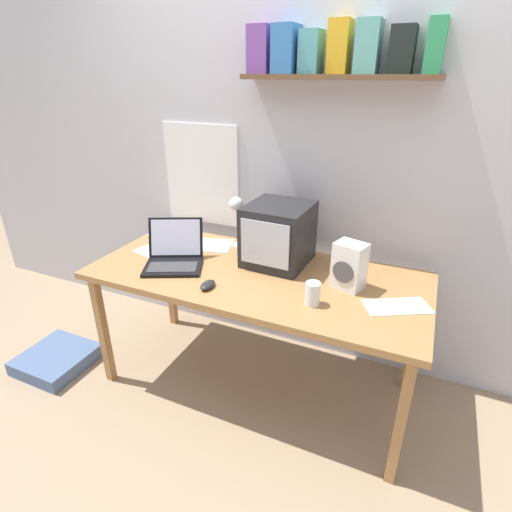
{
  "coord_description": "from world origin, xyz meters",
  "views": [
    {
      "loc": [
        0.78,
        -1.74,
        1.73
      ],
      "look_at": [
        0.0,
        0.0,
        0.85
      ],
      "focal_mm": 28.0,
      "sensor_mm": 36.0,
      "label": 1
    }
  ],
  "objects_px": {
    "space_heater": "(349,266)",
    "open_notebook": "(156,250)",
    "printed_handout": "(397,306)",
    "crt_monitor": "(278,234)",
    "floor_cushion": "(57,359)",
    "desk_lamp": "(238,215)",
    "corner_desk": "(256,282)",
    "laptop": "(174,254)",
    "juice_glass": "(313,295)",
    "computer_mouse": "(208,285)",
    "loose_paper_near_laptop": "(168,234)",
    "loose_paper_near_monitor": "(207,245)"
  },
  "relations": [
    {
      "from": "space_heater",
      "to": "printed_handout",
      "type": "height_order",
      "value": "space_heater"
    },
    {
      "from": "printed_handout",
      "to": "desk_lamp",
      "type": "bearing_deg",
      "value": 162.79
    },
    {
      "from": "juice_glass",
      "to": "printed_handout",
      "type": "bearing_deg",
      "value": 20.49
    },
    {
      "from": "desk_lamp",
      "to": "computer_mouse",
      "type": "height_order",
      "value": "desk_lamp"
    },
    {
      "from": "open_notebook",
      "to": "loose_paper_near_laptop",
      "type": "xyz_separation_m",
      "value": [
        -0.09,
        0.25,
        0.0
      ]
    },
    {
      "from": "crt_monitor",
      "to": "floor_cushion",
      "type": "xyz_separation_m",
      "value": [
        -1.3,
        -0.56,
        -0.88
      ]
    },
    {
      "from": "crt_monitor",
      "to": "desk_lamp",
      "type": "bearing_deg",
      "value": 167.78
    },
    {
      "from": "space_heater",
      "to": "juice_glass",
      "type": "bearing_deg",
      "value": -99.57
    },
    {
      "from": "printed_handout",
      "to": "floor_cushion",
      "type": "bearing_deg",
      "value": -170.27
    },
    {
      "from": "desk_lamp",
      "to": "printed_handout",
      "type": "xyz_separation_m",
      "value": [
        0.96,
        -0.3,
        -0.22
      ]
    },
    {
      "from": "juice_glass",
      "to": "space_heater",
      "type": "bearing_deg",
      "value": 63.48
    },
    {
      "from": "floor_cushion",
      "to": "loose_paper_near_monitor",
      "type": "bearing_deg",
      "value": 36.79
    },
    {
      "from": "printed_handout",
      "to": "space_heater",
      "type": "bearing_deg",
      "value": 160.2
    },
    {
      "from": "corner_desk",
      "to": "laptop",
      "type": "relative_size",
      "value": 4.35
    },
    {
      "from": "crt_monitor",
      "to": "open_notebook",
      "type": "bearing_deg",
      "value": -165.87
    },
    {
      "from": "corner_desk",
      "to": "crt_monitor",
      "type": "xyz_separation_m",
      "value": [
        0.06,
        0.18,
        0.22
      ]
    },
    {
      "from": "desk_lamp",
      "to": "laptop",
      "type": "bearing_deg",
      "value": -119.43
    },
    {
      "from": "juice_glass",
      "to": "open_notebook",
      "type": "xyz_separation_m",
      "value": [
        -1.04,
        0.21,
        -0.05
      ]
    },
    {
      "from": "crt_monitor",
      "to": "floor_cushion",
      "type": "bearing_deg",
      "value": -154.35
    },
    {
      "from": "desk_lamp",
      "to": "juice_glass",
      "type": "bearing_deg",
      "value": -29.95
    },
    {
      "from": "desk_lamp",
      "to": "open_notebook",
      "type": "height_order",
      "value": "desk_lamp"
    },
    {
      "from": "desk_lamp",
      "to": "computer_mouse",
      "type": "bearing_deg",
      "value": -75.25
    },
    {
      "from": "desk_lamp",
      "to": "computer_mouse",
      "type": "distance_m",
      "value": 0.54
    },
    {
      "from": "corner_desk",
      "to": "space_heater",
      "type": "bearing_deg",
      "value": 5.27
    },
    {
      "from": "laptop",
      "to": "printed_handout",
      "type": "xyz_separation_m",
      "value": [
        1.2,
        0.03,
        -0.06
      ]
    },
    {
      "from": "laptop",
      "to": "space_heater",
      "type": "height_order",
      "value": "space_heater"
    },
    {
      "from": "space_heater",
      "to": "open_notebook",
      "type": "bearing_deg",
      "value": -162.03
    },
    {
      "from": "loose_paper_near_monitor",
      "to": "open_notebook",
      "type": "bearing_deg",
      "value": -141.03
    },
    {
      "from": "corner_desk",
      "to": "laptop",
      "type": "distance_m",
      "value": 0.48
    },
    {
      "from": "crt_monitor",
      "to": "corner_desk",
      "type": "bearing_deg",
      "value": -104.98
    },
    {
      "from": "desk_lamp",
      "to": "loose_paper_near_laptop",
      "type": "relative_size",
      "value": 1.33
    },
    {
      "from": "corner_desk",
      "to": "floor_cushion",
      "type": "bearing_deg",
      "value": -162.8
    },
    {
      "from": "laptop",
      "to": "computer_mouse",
      "type": "bearing_deg",
      "value": -53.79
    },
    {
      "from": "laptop",
      "to": "loose_paper_near_laptop",
      "type": "relative_size",
      "value": 1.67
    },
    {
      "from": "corner_desk",
      "to": "printed_handout",
      "type": "distance_m",
      "value": 0.73
    },
    {
      "from": "corner_desk",
      "to": "desk_lamp",
      "type": "relative_size",
      "value": 5.45
    },
    {
      "from": "computer_mouse",
      "to": "open_notebook",
      "type": "bearing_deg",
      "value": 152.65
    },
    {
      "from": "corner_desk",
      "to": "laptop",
      "type": "height_order",
      "value": "laptop"
    },
    {
      "from": "space_heater",
      "to": "floor_cushion",
      "type": "distance_m",
      "value": 1.96
    },
    {
      "from": "desk_lamp",
      "to": "corner_desk",
      "type": "bearing_deg",
      "value": -41.49
    },
    {
      "from": "laptop",
      "to": "floor_cushion",
      "type": "height_order",
      "value": "laptop"
    },
    {
      "from": "loose_paper_near_monitor",
      "to": "space_heater",
      "type": "bearing_deg",
      "value": -11.01
    },
    {
      "from": "crt_monitor",
      "to": "space_heater",
      "type": "bearing_deg",
      "value": -15.29
    },
    {
      "from": "juice_glass",
      "to": "open_notebook",
      "type": "relative_size",
      "value": 0.45
    },
    {
      "from": "crt_monitor",
      "to": "open_notebook",
      "type": "xyz_separation_m",
      "value": [
        -0.73,
        -0.15,
        -0.17
      ]
    },
    {
      "from": "loose_paper_near_laptop",
      "to": "floor_cushion",
      "type": "distance_m",
      "value": 1.08
    },
    {
      "from": "crt_monitor",
      "to": "printed_handout",
      "type": "distance_m",
      "value": 0.73
    },
    {
      "from": "printed_handout",
      "to": "juice_glass",
      "type": "bearing_deg",
      "value": -159.51
    },
    {
      "from": "floor_cushion",
      "to": "desk_lamp",
      "type": "bearing_deg",
      "value": 32.16
    },
    {
      "from": "space_heater",
      "to": "corner_desk",
      "type": "bearing_deg",
      "value": -157.77
    }
  ]
}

